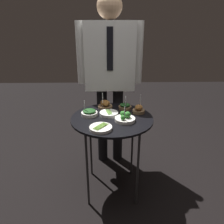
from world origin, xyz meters
TOP-DOWN VIEW (x-y plane):
  - ground_plane at (0.00, 0.00)m, footprint 8.00×8.00m
  - serving_cart at (0.00, 0.00)m, footprint 0.70×0.70m
  - bowl_broccoli_mid_left at (0.10, -0.07)m, footprint 0.17×0.17m
  - bowl_asparagus_back_left at (-0.03, 0.06)m, footprint 0.16×0.16m
  - bowl_spinach_mid_right at (-0.20, 0.05)m, footprint 0.14×0.14m
  - bowl_roast_center at (0.24, 0.10)m, footprint 0.11×0.11m
  - bowl_asparagus_front_center at (-0.09, -0.22)m, footprint 0.17×0.17m
  - bowl_spinach_front_right at (0.13, 0.19)m, footprint 0.12×0.12m
  - bowl_roast_far_rim at (-0.06, 0.22)m, footprint 0.14×0.14m
  - waiter_figure at (-0.01, 0.49)m, footprint 0.65×0.24m

SIDE VIEW (x-z plane):
  - ground_plane at x=0.00m, z-range 0.00..0.00m
  - serving_cart at x=0.00m, z-range 0.32..1.08m
  - bowl_asparagus_back_left at x=-0.03m, z-range 0.75..0.78m
  - bowl_asparagus_front_center at x=-0.09m, z-range 0.75..0.78m
  - bowl_spinach_front_right at x=0.13m, z-range 0.71..0.85m
  - bowl_spinach_mid_right at x=-0.20m, z-range 0.71..0.85m
  - bowl_broccoli_mid_left at x=0.10m, z-range 0.71..0.85m
  - bowl_roast_center at x=0.24m, z-range 0.70..0.87m
  - bowl_roast_far_rim at x=-0.06m, z-range 0.71..0.87m
  - waiter_figure at x=-0.01m, z-range 0.23..2.00m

